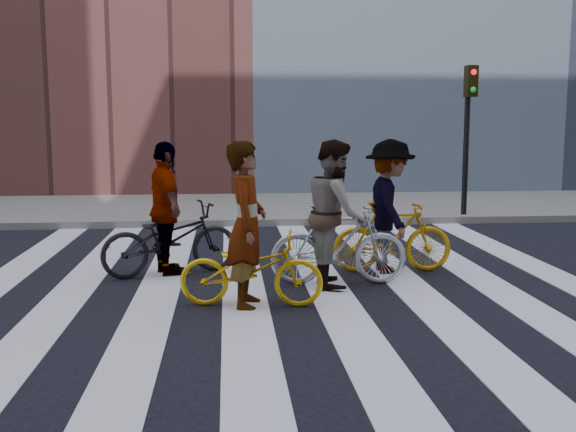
{
  "coord_description": "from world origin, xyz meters",
  "views": [
    {
      "loc": [
        -0.75,
        -8.76,
        2.19
      ],
      "look_at": [
        0.08,
        0.3,
        0.89
      ],
      "focal_mm": 42.0,
      "sensor_mm": 36.0,
      "label": 1
    }
  ],
  "objects": [
    {
      "name": "rider_rear",
      "position": [
        -1.61,
        0.77,
        0.95
      ],
      "size": [
        0.81,
        1.2,
        1.9
      ],
      "primitive_type": "imported",
      "rotation": [
        0.0,
        0.0,
        1.92
      ],
      "color": "slate",
      "rests_on": "ground"
    },
    {
      "name": "sidewalk_far",
      "position": [
        0.0,
        7.5,
        0.07
      ],
      "size": [
        100.0,
        5.0,
        0.15
      ],
      "primitive_type": "cube",
      "color": "gray",
      "rests_on": "ground"
    },
    {
      "name": "bike_dark_rear",
      "position": [
        -1.56,
        0.77,
        0.52
      ],
      "size": [
        2.08,
        1.31,
        1.03
      ],
      "primitive_type": "imported",
      "rotation": [
        0.0,
        0.0,
        1.92
      ],
      "color": "black",
      "rests_on": "ground"
    },
    {
      "name": "bike_yellow_right",
      "position": [
        1.62,
        0.64,
        0.52
      ],
      "size": [
        1.74,
        0.52,
        1.04
      ],
      "primitive_type": "imported",
      "rotation": [
        0.0,
        0.0,
        1.55
      ],
      "color": "orange",
      "rests_on": "ground"
    },
    {
      "name": "zebra_crosswalk",
      "position": [
        0.0,
        0.0,
        0.01
      ],
      "size": [
        8.25,
        10.0,
        0.01
      ],
      "color": "white",
      "rests_on": "ground"
    },
    {
      "name": "traffic_signal",
      "position": [
        4.4,
        5.32,
        2.28
      ],
      "size": [
        0.22,
        0.42,
        3.33
      ],
      "color": "black",
      "rests_on": "ground"
    },
    {
      "name": "rider_right",
      "position": [
        1.57,
        0.64,
        0.96
      ],
      "size": [
        0.74,
        1.26,
        1.92
      ],
      "primitive_type": "imported",
      "rotation": [
        0.0,
        0.0,
        1.55
      ],
      "color": "slate",
      "rests_on": "ground"
    },
    {
      "name": "rider_mid",
      "position": [
        0.67,
        -0.03,
        0.97
      ],
      "size": [
        0.79,
        0.98,
        1.94
      ],
      "primitive_type": "imported",
      "rotation": [
        0.0,
        0.0,
        1.52
      ],
      "color": "slate",
      "rests_on": "ground"
    },
    {
      "name": "bike_yellow_left",
      "position": [
        -0.48,
        -0.97,
        0.45
      ],
      "size": [
        1.76,
        0.81,
        0.89
      ],
      "primitive_type": "imported",
      "rotation": [
        0.0,
        0.0,
        1.44
      ],
      "color": "yellow",
      "rests_on": "ground"
    },
    {
      "name": "ground",
      "position": [
        0.0,
        0.0,
        0.0
      ],
      "size": [
        100.0,
        100.0,
        0.0
      ],
      "primitive_type": "plane",
      "color": "black",
      "rests_on": "ground"
    },
    {
      "name": "rider_left",
      "position": [
        -0.53,
        -0.97,
        0.98
      ],
      "size": [
        0.56,
        0.77,
        1.96
      ],
      "primitive_type": "imported",
      "rotation": [
        0.0,
        0.0,
        1.44
      ],
      "color": "slate",
      "rests_on": "ground"
    },
    {
      "name": "bike_silver_mid",
      "position": [
        0.72,
        -0.03,
        0.55
      ],
      "size": [
        1.86,
        0.62,
        1.1
      ],
      "primitive_type": "imported",
      "rotation": [
        0.0,
        0.0,
        1.52
      ],
      "color": "#B5BABF",
      "rests_on": "ground"
    }
  ]
}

